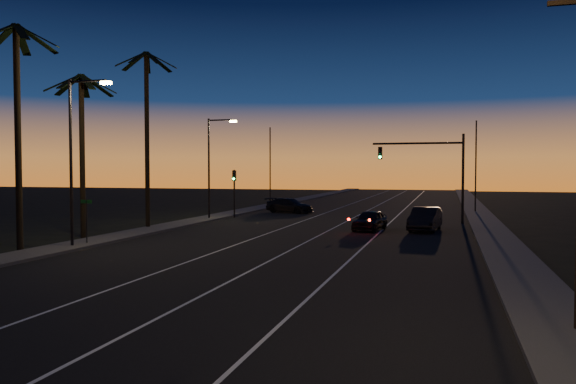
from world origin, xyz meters
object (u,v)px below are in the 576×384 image
(signal_mast, at_px, (432,162))
(cross_car, at_px, (290,205))
(lead_car, at_px, (370,220))
(right_car, at_px, (425,219))

(signal_mast, bearing_deg, cross_car, 152.55)
(lead_car, bearing_deg, right_car, 11.17)
(cross_car, bearing_deg, right_car, -44.53)
(signal_mast, distance_m, lead_car, 8.85)
(signal_mast, xyz_separation_m, lead_car, (-3.94, -6.80, -4.06))
(right_car, height_order, cross_car, right_car)
(lead_car, distance_m, cross_car, 16.91)
(right_car, bearing_deg, signal_mast, 87.66)
(right_car, relative_size, cross_car, 0.95)
(signal_mast, distance_m, cross_car, 15.87)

